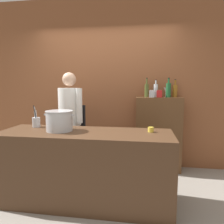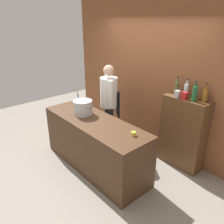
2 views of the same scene
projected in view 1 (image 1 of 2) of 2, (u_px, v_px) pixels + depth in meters
The scene contains 15 objects.
ground_plane at pixel (86, 201), 2.69m from camera, with size 8.00×8.00×0.00m, color gray.
brick_back_panel at pixel (106, 83), 3.87m from camera, with size 4.40×0.10×3.00m, color brown.
prep_counter at pixel (86, 167), 2.63m from camera, with size 2.12×0.70×0.90m, color #472D1C.
bar_cabinet at pixel (158, 134), 3.63m from camera, with size 0.76×0.32×1.27m, color brown.
chef at pixel (70, 117), 3.33m from camera, with size 0.47×0.41×1.66m.
stockpot_large at pixel (59, 121), 2.62m from camera, with size 0.40×0.34×0.25m.
utensil_crock at pixel (36, 122), 2.87m from camera, with size 0.10×0.10×0.30m.
butter_jar at pixel (151, 130), 2.56m from camera, with size 0.07×0.07×0.06m, color yellow.
wine_bottle_olive at pixel (147, 90), 3.56m from camera, with size 0.07×0.07×0.32m.
wine_bottle_green at pixel (168, 90), 3.46m from camera, with size 0.08×0.08×0.32m.
wine_bottle_clear at pixel (156, 90), 3.58m from camera, with size 0.07×0.07×0.29m.
wine_bottle_amber at pixel (175, 91), 3.54m from camera, with size 0.08×0.08×0.30m.
wine_glass_short at pixel (166, 90), 3.56m from camera, with size 0.08×0.08×0.16m.
spice_tin_silver at pixel (152, 94), 3.46m from camera, with size 0.08×0.08×0.12m, color #B2B2B7.
spice_tin_red at pixel (159, 94), 3.46m from camera, with size 0.08×0.08×0.12m, color red.
Camera 1 is at (0.71, -2.45, 1.47)m, focal length 33.92 mm.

